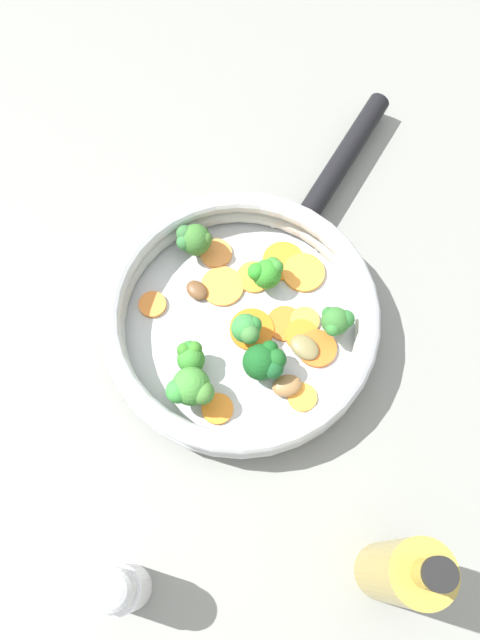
{
  "coord_description": "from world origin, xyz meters",
  "views": [
    {
      "loc": [
        0.22,
        -0.1,
        0.64
      ],
      "look_at": [
        0.0,
        0.0,
        0.03
      ],
      "focal_mm": 35.0,
      "sensor_mm": 36.0,
      "label": 1
    }
  ],
  "objects_px": {
    "carrot_slice_4": "(305,321)",
    "mushroom_piece_2": "(287,386)",
    "carrot_slice_3": "(153,304)",
    "broccoli_floret_5": "(336,321)",
    "mushroom_piece_0": "(305,347)",
    "broccoli_floret_1": "(191,388)",
    "carrot_slice_10": "(283,261)",
    "carrot_slice_12": "(304,273)",
    "skillet": "(240,327)",
    "carrot_slice_0": "(220,287)",
    "carrot_slice_8": "(317,348)",
    "broccoli_floret_4": "(194,240)",
    "carrot_slice_1": "(254,277)",
    "carrot_slice_6": "(302,335)",
    "broccoli_floret_3": "(267,273)",
    "mushroom_piece_1": "(197,290)",
    "broccoli_floret_2": "(191,356)",
    "carrot_slice_9": "(252,329)",
    "carrot_slice_7": "(216,253)",
    "carrot_slice_5": "(218,409)",
    "oil_bottle": "(401,572)",
    "carrot_slice_2": "(285,324)",
    "broccoli_floret_0": "(246,330)",
    "broccoli_floret_6": "(266,361)",
    "carrot_slice_11": "(302,397)"
  },
  "relations": [
    {
      "from": "carrot_slice_1",
      "to": "carrot_slice_12",
      "type": "height_order",
      "value": "carrot_slice_12"
    },
    {
      "from": "carrot_slice_4",
      "to": "mushroom_piece_0",
      "type": "xyz_separation_m",
      "value": [
        0.03,
        -0.01,
        0.0
      ]
    },
    {
      "from": "carrot_slice_10",
      "to": "broccoli_floret_5",
      "type": "xyz_separation_m",
      "value": [
        0.1,
        0.01,
        0.02
      ]
    },
    {
      "from": "carrot_slice_3",
      "to": "broccoli_floret_2",
      "type": "distance_m",
      "value": 0.08
    },
    {
      "from": "broccoli_floret_3",
      "to": "broccoli_floret_4",
      "type": "bearing_deg",
      "value": -138.91
    },
    {
      "from": "carrot_slice_3",
      "to": "broccoli_floret_5",
      "type": "bearing_deg",
      "value": 58.1
    },
    {
      "from": "carrot_slice_6",
      "to": "broccoli_floret_3",
      "type": "distance_m",
      "value": 0.08
    },
    {
      "from": "carrot_slice_0",
      "to": "broccoli_floret_2",
      "type": "relative_size",
      "value": 1.24
    },
    {
      "from": "carrot_slice_4",
      "to": "mushroom_piece_2",
      "type": "bearing_deg",
      "value": -39.74
    },
    {
      "from": "carrot_slice_0",
      "to": "broccoli_floret_5",
      "type": "xyz_separation_m",
      "value": [
        0.09,
        0.09,
        0.03
      ]
    },
    {
      "from": "carrot_slice_2",
      "to": "oil_bottle",
      "type": "distance_m",
      "value": 0.27
    },
    {
      "from": "carrot_slice_3",
      "to": "carrot_slice_5",
      "type": "bearing_deg",
      "value": 8.7
    },
    {
      "from": "carrot_slice_7",
      "to": "mushroom_piece_1",
      "type": "xyz_separation_m",
      "value": [
        0.04,
        -0.04,
        0.0
      ]
    },
    {
      "from": "carrot_slice_1",
      "to": "carrot_slice_2",
      "type": "distance_m",
      "value": 0.06
    },
    {
      "from": "carrot_slice_6",
      "to": "broccoli_floret_5",
      "type": "distance_m",
      "value": 0.04
    },
    {
      "from": "mushroom_piece_0",
      "to": "mushroom_piece_2",
      "type": "height_order",
      "value": "mushroom_piece_2"
    },
    {
      "from": "broccoli_floret_3",
      "to": "carrot_slice_9",
      "type": "bearing_deg",
      "value": -39.16
    },
    {
      "from": "carrot_slice_1",
      "to": "carrot_slice_3",
      "type": "relative_size",
      "value": 1.26
    },
    {
      "from": "carrot_slice_7",
      "to": "oil_bottle",
      "type": "height_order",
      "value": "oil_bottle"
    },
    {
      "from": "carrot_slice_3",
      "to": "carrot_slice_5",
      "type": "xyz_separation_m",
      "value": [
        0.13,
        0.02,
        -0.0
      ]
    },
    {
      "from": "mushroom_piece_0",
      "to": "oil_bottle",
      "type": "height_order",
      "value": "oil_bottle"
    },
    {
      "from": "carrot_slice_2",
      "to": "carrot_slice_11",
      "type": "xyz_separation_m",
      "value": [
        0.08,
        -0.02,
        -0.0
      ]
    },
    {
      "from": "broccoli_floret_2",
      "to": "carrot_slice_9",
      "type": "bearing_deg",
      "value": 97.48
    },
    {
      "from": "carrot_slice_7",
      "to": "broccoli_floret_5",
      "type": "distance_m",
      "value": 0.16
    },
    {
      "from": "carrot_slice_1",
      "to": "carrot_slice_9",
      "type": "height_order",
      "value": "carrot_slice_9"
    },
    {
      "from": "broccoli_floret_1",
      "to": "carrot_slice_3",
      "type": "bearing_deg",
      "value": -178.71
    },
    {
      "from": "broccoli_floret_2",
      "to": "broccoli_floret_5",
      "type": "bearing_deg",
      "value": 80.57
    },
    {
      "from": "carrot_slice_2",
      "to": "carrot_slice_6",
      "type": "bearing_deg",
      "value": 28.23
    },
    {
      "from": "carrot_slice_1",
      "to": "carrot_slice_3",
      "type": "height_order",
      "value": "carrot_slice_3"
    },
    {
      "from": "broccoli_floret_0",
      "to": "carrot_slice_12",
      "type": "bearing_deg",
      "value": 116.81
    },
    {
      "from": "carrot_slice_0",
      "to": "carrot_slice_8",
      "type": "relative_size",
      "value": 1.13
    },
    {
      "from": "carrot_slice_4",
      "to": "mushroom_piece_1",
      "type": "xyz_separation_m",
      "value": [
        -0.08,
        -0.09,
        0.0
      ]
    },
    {
      "from": "skillet",
      "to": "carrot_slice_4",
      "type": "height_order",
      "value": "carrot_slice_4"
    },
    {
      "from": "carrot_slice_3",
      "to": "broccoli_floret_4",
      "type": "bearing_deg",
      "value": 122.16
    },
    {
      "from": "carrot_slice_0",
      "to": "carrot_slice_12",
      "type": "distance_m",
      "value": 0.09
    },
    {
      "from": "carrot_slice_7",
      "to": "broccoli_floret_2",
      "type": "distance_m",
      "value": 0.13
    },
    {
      "from": "carrot_slice_2",
      "to": "mushroom_piece_2",
      "type": "bearing_deg",
      "value": -23.72
    },
    {
      "from": "broccoli_floret_0",
      "to": "broccoli_floret_5",
      "type": "xyz_separation_m",
      "value": [
        0.03,
        0.09,
        -0.0
      ]
    },
    {
      "from": "skillet",
      "to": "mushroom_piece_1",
      "type": "distance_m",
      "value": 0.06
    },
    {
      "from": "carrot_slice_1",
      "to": "mushroom_piece_1",
      "type": "bearing_deg",
      "value": -97.49
    },
    {
      "from": "broccoli_floret_2",
      "to": "mushroom_piece_2",
      "type": "distance_m",
      "value": 0.1
    },
    {
      "from": "carrot_slice_3",
      "to": "broccoli_floret_1",
      "type": "distance_m",
      "value": 0.12
    },
    {
      "from": "carrot_slice_6",
      "to": "broccoli_floret_4",
      "type": "relative_size",
      "value": 0.8
    },
    {
      "from": "carrot_slice_11",
      "to": "broccoli_floret_0",
      "type": "xyz_separation_m",
      "value": [
        -0.08,
        -0.03,
        0.03
      ]
    },
    {
      "from": "carrot_slice_5",
      "to": "oil_bottle",
      "type": "bearing_deg",
      "value": 22.29
    },
    {
      "from": "carrot_slice_4",
      "to": "oil_bottle",
      "type": "bearing_deg",
      "value": -8.91
    },
    {
      "from": "broccoli_floret_2",
      "to": "carrot_slice_2",
      "type": "bearing_deg",
      "value": 90.88
    },
    {
      "from": "carrot_slice_12",
      "to": "skillet",
      "type": "bearing_deg",
      "value": -72.25
    },
    {
      "from": "broccoli_floret_0",
      "to": "oil_bottle",
      "type": "distance_m",
      "value": 0.27
    },
    {
      "from": "broccoli_floret_2",
      "to": "broccoli_floret_6",
      "type": "distance_m",
      "value": 0.08
    }
  ]
}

